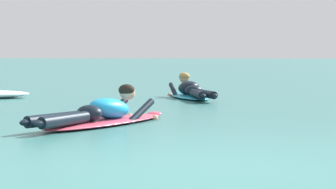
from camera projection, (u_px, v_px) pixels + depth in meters
name	position (u px, v px, depth m)	size (l,w,h in m)	color
ground_plane	(211.00, 92.00, 15.48)	(120.00, 120.00, 0.00)	#387A75
surfer_near	(103.00, 114.00, 8.76)	(1.60, 2.56, 0.55)	#E54C66
surfer_far	(191.00, 91.00, 13.48)	(1.13, 2.46, 0.53)	#2DB2D1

